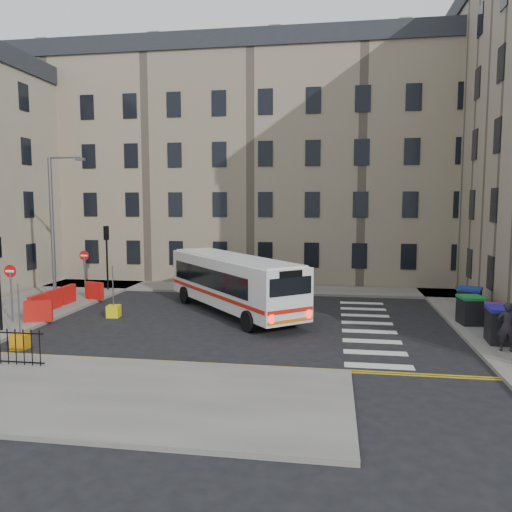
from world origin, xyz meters
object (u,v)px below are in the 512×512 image
(bus, at_px, (233,281))
(wheelie_bin_e, at_px, (469,301))
(pedestrian, at_px, (507,327))
(bollard_yellow, at_px, (114,311))
(wheelie_bin_c, at_px, (471,310))
(bollard_chevron, at_px, (21,341))
(wheelie_bin_d, at_px, (475,309))
(wheelie_bin_a, at_px, (502,325))
(streetlamp, at_px, (52,228))
(wheelie_bin_b, at_px, (497,320))

(bus, height_order, wheelie_bin_e, bus)
(pedestrian, height_order, bollard_yellow, pedestrian)
(wheelie_bin_c, height_order, bollard_chevron, wheelie_bin_c)
(bus, bearing_deg, bollard_chevron, -171.53)
(bollard_yellow, distance_m, bollard_chevron, 5.86)
(wheelie_bin_c, bearing_deg, wheelie_bin_d, 53.42)
(wheelie_bin_a, xyz_separation_m, pedestrian, (-0.20, -1.13, 0.21))
(streetlamp, height_order, wheelie_bin_a, streetlamp)
(wheelie_bin_b, bearing_deg, bollard_chevron, -150.62)
(wheelie_bin_d, bearing_deg, bollard_chevron, -147.22)
(wheelie_bin_a, height_order, bollard_chevron, wheelie_bin_a)
(streetlamp, xyz_separation_m, bollard_yellow, (4.50, -2.27, -4.04))
(wheelie_bin_b, distance_m, wheelie_bin_c, 2.03)
(pedestrian, bearing_deg, wheelie_bin_b, -94.49)
(streetlamp, height_order, bus, streetlamp)
(wheelie_bin_a, height_order, pedestrian, pedestrian)
(wheelie_bin_b, bearing_deg, streetlamp, -172.91)
(wheelie_bin_b, xyz_separation_m, bollard_yellow, (-17.70, 1.33, -0.51))
(wheelie_bin_a, bearing_deg, wheelie_bin_e, 93.29)
(bus, height_order, bollard_chevron, bus)
(wheelie_bin_d, bearing_deg, wheelie_bin_b, -72.84)
(wheelie_bin_d, bearing_deg, bollard_yellow, -163.61)
(bus, relative_size, bollard_chevron, 16.30)
(wheelie_bin_e, bearing_deg, bollard_chevron, -133.38)
(bus, xyz_separation_m, wheelie_bin_c, (11.44, -1.25, -0.87))
(streetlamp, bearing_deg, bus, -2.21)
(wheelie_bin_b, height_order, wheelie_bin_e, wheelie_bin_e)
(wheelie_bin_c, bearing_deg, bollard_chevron, -167.91)
(wheelie_bin_a, xyz_separation_m, wheelie_bin_c, (-0.38, 3.11, -0.07))
(pedestrian, bearing_deg, streetlamp, -10.42)
(wheelie_bin_b, bearing_deg, wheelie_bin_e, 107.40)
(wheelie_bin_b, distance_m, pedestrian, 2.34)
(streetlamp, bearing_deg, wheelie_bin_c, -4.33)
(wheelie_bin_b, xyz_separation_m, wheelie_bin_d, (-0.21, 2.54, -0.08))
(streetlamp, relative_size, wheelie_bin_a, 5.66)
(wheelie_bin_d, bearing_deg, streetlamp, -170.32)
(pedestrian, bearing_deg, wheelie_bin_a, -95.53)
(pedestrian, height_order, bollard_chevron, pedestrian)
(pedestrian, xyz_separation_m, bollard_chevron, (-18.56, -2.11, -0.78))
(wheelie_bin_c, xyz_separation_m, wheelie_bin_d, (0.33, 0.59, -0.08))
(wheelie_bin_c, relative_size, bollard_chevron, 2.17)
(pedestrian, relative_size, bollard_yellow, 3.11)
(bollard_yellow, bearing_deg, wheelie_bin_c, 2.09)
(wheelie_bin_e, height_order, pedestrian, pedestrian)
(bus, height_order, pedestrian, bus)
(bollard_yellow, bearing_deg, pedestrian, -11.79)
(wheelie_bin_b, distance_m, wheelie_bin_e, 4.06)
(bus, height_order, wheelie_bin_a, bus)
(streetlamp, height_order, bollard_yellow, streetlamp)
(wheelie_bin_d, height_order, bollard_yellow, wheelie_bin_d)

